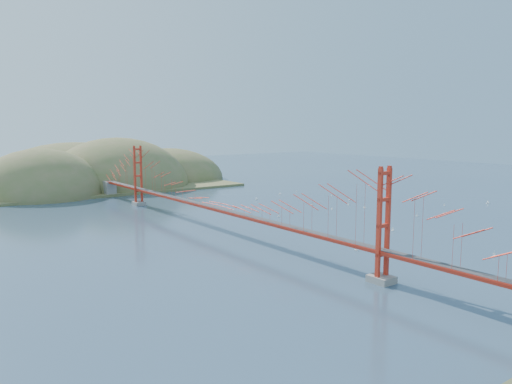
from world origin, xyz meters
TOP-DOWN VIEW (x-y plane):
  - ground at (0.00, 0.00)m, footprint 320.00×320.00m
  - bridge at (0.00, 0.18)m, footprint 2.20×94.40m
  - far_headlands at (2.21, 68.52)m, footprint 84.00×58.00m
  - sailboat_2 at (20.80, -14.85)m, footprint 0.59×0.48m
  - sailboat_10 at (7.60, -19.69)m, footprint 0.48×0.53m
  - sailboat_13 at (47.66, -5.90)m, footprint 0.52×0.52m
  - sailboat_11 at (57.31, -9.36)m, footprint 0.68×0.68m
  - sailboat_3 at (14.32, 4.09)m, footprint 0.54×0.46m
  - sailboat_9 at (38.29, 10.28)m, footprint 0.57×0.57m
  - sailboat_7 at (32.08, 25.68)m, footprint 0.61×0.61m
  - sailboat_8 at (39.30, 16.53)m, footprint 0.52×0.52m
  - sailboat_16 at (22.90, 22.18)m, footprint 0.63×0.62m
  - sailboat_15 at (38.42, 27.21)m, footprint 0.39×0.48m
  - sailboat_5 at (33.33, 1.67)m, footprint 0.51×0.61m
  - sailboat_12 at (10.20, 29.03)m, footprint 0.66×0.64m
  - sailboat_14 at (33.97, -9.57)m, footprint 0.40×0.49m
  - sailboat_4 at (33.38, 5.88)m, footprint 0.56×0.56m
  - sailboat_1 at (27.74, 10.24)m, footprint 0.62×0.62m
  - sailboat_0 at (27.29, 4.30)m, footprint 0.48×0.51m
  - sailboat_extra_0 at (18.69, -31.50)m, footprint 0.61×0.53m

SIDE VIEW (x-z plane):
  - ground at x=0.00m, z-range 0.00..0.00m
  - far_headlands at x=2.21m, z-range -12.50..12.50m
  - sailboat_15 at x=38.42m, z-range -0.15..0.42m
  - sailboat_13 at x=47.66m, z-range -0.15..0.42m
  - sailboat_8 at x=39.30m, z-range -0.15..0.42m
  - sailboat_14 at x=33.97m, z-range -0.15..0.42m
  - sailboat_0 at x=27.29m, z-range -0.15..0.42m
  - sailboat_4 at x=33.38m, z-range -0.16..0.43m
  - sailboat_10 at x=7.60m, z-range -0.16..0.44m
  - sailboat_9 at x=38.29m, z-range -0.16..0.44m
  - sailboat_3 at x=14.32m, z-range -0.17..0.46m
  - sailboat_1 at x=27.74m, z-range -0.18..0.47m
  - sailboat_7 at x=32.08m, z-range -0.19..0.49m
  - sailboat_2 at x=20.80m, z-range -0.19..0.49m
  - sailboat_extra_0 at x=18.69m, z-range -0.20..0.50m
  - sailboat_5 at x=33.33m, z-range -0.20..0.51m
  - sailboat_16 at x=22.90m, z-range -0.20..0.51m
  - sailboat_11 at x=57.31m, z-range -0.20..0.52m
  - sailboat_12 at x=10.20m, z-range -0.21..0.53m
  - bridge at x=0.00m, z-range 1.01..13.01m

